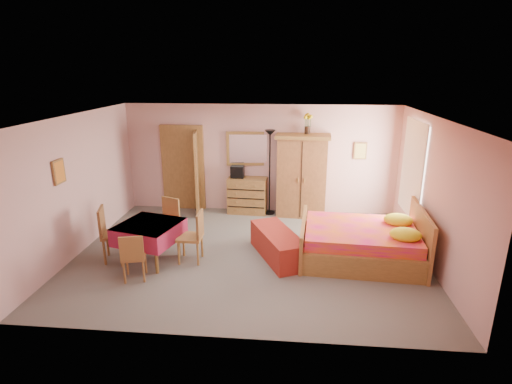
# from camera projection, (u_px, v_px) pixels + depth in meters

# --- Properties ---
(floor) EXTENTS (6.50, 6.50, 0.00)m
(floor) POSITION_uv_depth(u_px,v_px,m) (249.00, 254.00, 7.64)
(floor) COLOR slate
(floor) RESTS_ON ground
(ceiling) EXTENTS (6.50, 6.50, 0.00)m
(ceiling) POSITION_uv_depth(u_px,v_px,m) (249.00, 117.00, 6.86)
(ceiling) COLOR brown
(ceiling) RESTS_ON wall_back
(wall_back) EXTENTS (6.50, 0.10, 2.60)m
(wall_back) POSITION_uv_depth(u_px,v_px,m) (260.00, 159.00, 9.63)
(wall_back) COLOR #CD9995
(wall_back) RESTS_ON floor
(wall_front) EXTENTS (6.50, 0.10, 2.60)m
(wall_front) POSITION_uv_depth(u_px,v_px,m) (227.00, 248.00, 4.87)
(wall_front) COLOR #CD9995
(wall_front) RESTS_ON floor
(wall_left) EXTENTS (0.10, 5.00, 2.60)m
(wall_left) POSITION_uv_depth(u_px,v_px,m) (78.00, 184.00, 7.53)
(wall_left) COLOR #CD9995
(wall_left) RESTS_ON floor
(wall_right) EXTENTS (0.10, 5.00, 2.60)m
(wall_right) POSITION_uv_depth(u_px,v_px,m) (434.00, 194.00, 6.96)
(wall_right) COLOR #CD9995
(wall_right) RESTS_ON floor
(doorway) EXTENTS (1.06, 0.12, 2.15)m
(doorway) POSITION_uv_depth(u_px,v_px,m) (183.00, 169.00, 9.84)
(doorway) COLOR #9E6B35
(doorway) RESTS_ON floor
(window) EXTENTS (0.08, 1.40, 1.95)m
(window) POSITION_uv_depth(u_px,v_px,m) (413.00, 169.00, 8.06)
(window) COLOR white
(window) RESTS_ON wall_right
(picture_left) EXTENTS (0.04, 0.32, 0.42)m
(picture_left) POSITION_uv_depth(u_px,v_px,m) (59.00, 172.00, 6.84)
(picture_left) COLOR orange
(picture_left) RESTS_ON wall_left
(picture_back) EXTENTS (0.30, 0.04, 0.40)m
(picture_back) POSITION_uv_depth(u_px,v_px,m) (360.00, 151.00, 9.32)
(picture_back) COLOR #D8BF59
(picture_back) RESTS_ON wall_back
(chest_of_drawers) EXTENTS (0.95, 0.52, 0.88)m
(chest_of_drawers) POSITION_uv_depth(u_px,v_px,m) (247.00, 195.00, 9.70)
(chest_of_drawers) COLOR olive
(chest_of_drawers) RESTS_ON floor
(wall_mirror) EXTENTS (1.05, 0.14, 0.82)m
(wall_mirror) POSITION_uv_depth(u_px,v_px,m) (248.00, 149.00, 9.57)
(wall_mirror) COLOR silver
(wall_mirror) RESTS_ON wall_back
(stereo) EXTENTS (0.32, 0.24, 0.29)m
(stereo) POSITION_uv_depth(u_px,v_px,m) (237.00, 172.00, 9.56)
(stereo) COLOR black
(stereo) RESTS_ON chest_of_drawers
(floor_lamp) EXTENTS (0.33, 0.33, 2.04)m
(floor_lamp) POSITION_uv_depth(u_px,v_px,m) (270.00, 173.00, 9.46)
(floor_lamp) COLOR black
(floor_lamp) RESTS_ON floor
(wardrobe) EXTENTS (1.28, 0.72, 1.95)m
(wardrobe) POSITION_uv_depth(u_px,v_px,m) (302.00, 176.00, 9.36)
(wardrobe) COLOR #935B31
(wardrobe) RESTS_ON floor
(sunflower_vase) EXTENTS (0.19, 0.19, 0.47)m
(sunflower_vase) POSITION_uv_depth(u_px,v_px,m) (308.00, 124.00, 9.09)
(sunflower_vase) COLOR yellow
(sunflower_vase) RESTS_ON wardrobe
(bed) EXTENTS (2.30, 1.86, 1.01)m
(bed) POSITION_uv_depth(u_px,v_px,m) (360.00, 233.00, 7.31)
(bed) COLOR #D41464
(bed) RESTS_ON floor
(bench) EXTENTS (1.14, 1.60, 0.50)m
(bench) POSITION_uv_depth(u_px,v_px,m) (278.00, 245.00, 7.44)
(bench) COLOR maroon
(bench) RESTS_ON floor
(dining_table) EXTENTS (1.23, 1.23, 0.74)m
(dining_table) POSITION_uv_depth(u_px,v_px,m) (150.00, 242.00, 7.26)
(dining_table) COLOR maroon
(dining_table) RESTS_ON floor
(chair_south) EXTENTS (0.46, 0.46, 0.84)m
(chair_south) POSITION_uv_depth(u_px,v_px,m) (134.00, 256.00, 6.63)
(chair_south) COLOR #9C6634
(chair_south) RESTS_ON floor
(chair_north) EXTENTS (0.55, 0.55, 0.92)m
(chair_north) POSITION_uv_depth(u_px,v_px,m) (166.00, 222.00, 7.96)
(chair_north) COLOR #986233
(chair_north) RESTS_ON floor
(chair_west) EXTENTS (0.58, 0.58, 1.02)m
(chair_west) POSITION_uv_depth(u_px,v_px,m) (115.00, 234.00, 7.28)
(chair_west) COLOR #8F5D30
(chair_west) RESTS_ON floor
(chair_east) EXTENTS (0.43, 0.43, 0.95)m
(chair_east) POSITION_uv_depth(u_px,v_px,m) (190.00, 237.00, 7.23)
(chair_east) COLOR #AD793A
(chair_east) RESTS_ON floor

